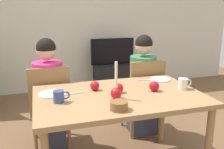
{
  "coord_description": "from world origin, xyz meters",
  "views": [
    {
      "loc": [
        -0.64,
        -1.89,
        1.45
      ],
      "look_at": [
        0.0,
        0.2,
        0.87
      ],
      "focal_mm": 40.0,
      "sensor_mm": 36.0,
      "label": 1
    }
  ],
  "objects_px": {
    "tv_stand": "(113,77)",
    "bowl_walnuts": "(119,106)",
    "mug_left": "(59,96)",
    "apple_by_right_mug": "(95,86)",
    "plate_left": "(52,94)",
    "plate_right": "(160,79)",
    "person_left_child": "(49,96)",
    "candle_centerpiece": "(116,91)",
    "person_right_child": "(143,87)",
    "chair_left": "(50,102)",
    "dining_table": "(119,103)",
    "apple_near_candle": "(119,88)",
    "tv": "(113,51)",
    "chair_right": "(143,92)",
    "apple_by_left_plate": "(154,86)",
    "mug_right": "(183,84)"
  },
  "relations": [
    {
      "from": "apple_by_right_mug",
      "to": "tv",
      "type": "bearing_deg",
      "value": 68.9
    },
    {
      "from": "dining_table",
      "to": "chair_right",
      "type": "distance_m",
      "value": 0.81
    },
    {
      "from": "chair_right",
      "to": "apple_by_right_mug",
      "type": "height_order",
      "value": "chair_right"
    },
    {
      "from": "candle_centerpiece",
      "to": "plate_right",
      "type": "distance_m",
      "value": 0.71
    },
    {
      "from": "tv_stand",
      "to": "chair_left",
      "type": "bearing_deg",
      "value": -125.39
    },
    {
      "from": "plate_left",
      "to": "mug_left",
      "type": "xyz_separation_m",
      "value": [
        0.04,
        -0.2,
        0.04
      ]
    },
    {
      "from": "plate_left",
      "to": "plate_right",
      "type": "distance_m",
      "value": 1.08
    },
    {
      "from": "chair_left",
      "to": "candle_centerpiece",
      "type": "xyz_separation_m",
      "value": [
        0.49,
        -0.71,
        0.3
      ]
    },
    {
      "from": "tv_stand",
      "to": "bowl_walnuts",
      "type": "height_order",
      "value": "bowl_walnuts"
    },
    {
      "from": "chair_right",
      "to": "mug_right",
      "type": "xyz_separation_m",
      "value": [
        0.09,
        -0.65,
        0.29
      ]
    },
    {
      "from": "dining_table",
      "to": "tv_stand",
      "type": "xyz_separation_m",
      "value": [
        0.65,
        2.3,
        -0.43
      ]
    },
    {
      "from": "dining_table",
      "to": "mug_right",
      "type": "xyz_separation_m",
      "value": [
        0.59,
        -0.04,
        0.13
      ]
    },
    {
      "from": "person_right_child",
      "to": "apple_near_candle",
      "type": "height_order",
      "value": "person_right_child"
    },
    {
      "from": "mug_left",
      "to": "apple_by_right_mug",
      "type": "height_order",
      "value": "mug_left"
    },
    {
      "from": "candle_centerpiece",
      "to": "plate_left",
      "type": "distance_m",
      "value": 0.55
    },
    {
      "from": "chair_left",
      "to": "mug_left",
      "type": "bearing_deg",
      "value": -85.83
    },
    {
      "from": "person_right_child",
      "to": "plate_left",
      "type": "bearing_deg",
      "value": -154.97
    },
    {
      "from": "person_left_child",
      "to": "tv",
      "type": "height_order",
      "value": "person_left_child"
    },
    {
      "from": "tv_stand",
      "to": "apple_by_left_plate",
      "type": "bearing_deg",
      "value": -98.22
    },
    {
      "from": "tv",
      "to": "plate_right",
      "type": "bearing_deg",
      "value": -93.34
    },
    {
      "from": "plate_right",
      "to": "chair_right",
      "type": "bearing_deg",
      "value": 95.45
    },
    {
      "from": "plate_left",
      "to": "bowl_walnuts",
      "type": "xyz_separation_m",
      "value": [
        0.43,
        -0.47,
        0.02
      ]
    },
    {
      "from": "bowl_walnuts",
      "to": "apple_by_right_mug",
      "type": "bearing_deg",
      "value": 97.75
    },
    {
      "from": "chair_left",
      "to": "candle_centerpiece",
      "type": "relative_size",
      "value": 2.96
    },
    {
      "from": "plate_right",
      "to": "apple_near_candle",
      "type": "xyz_separation_m",
      "value": [
        -0.53,
        -0.25,
        0.04
      ]
    },
    {
      "from": "tv_stand",
      "to": "mug_left",
      "type": "distance_m",
      "value": 2.67
    },
    {
      "from": "chair_right",
      "to": "candle_centerpiece",
      "type": "bearing_deg",
      "value": -128.56
    },
    {
      "from": "candle_centerpiece",
      "to": "plate_left",
      "type": "relative_size",
      "value": 1.32
    },
    {
      "from": "person_right_child",
      "to": "bowl_walnuts",
      "type": "height_order",
      "value": "person_right_child"
    },
    {
      "from": "apple_near_candle",
      "to": "apple_by_right_mug",
      "type": "height_order",
      "value": "same"
    },
    {
      "from": "person_right_child",
      "to": "apple_by_right_mug",
      "type": "bearing_deg",
      "value": -144.63
    },
    {
      "from": "person_left_child",
      "to": "apple_by_left_plate",
      "type": "bearing_deg",
      "value": -37.0
    },
    {
      "from": "chair_left",
      "to": "plate_left",
      "type": "bearing_deg",
      "value": -88.98
    },
    {
      "from": "chair_right",
      "to": "tv_stand",
      "type": "bearing_deg",
      "value": 84.97
    },
    {
      "from": "plate_left",
      "to": "apple_by_right_mug",
      "type": "distance_m",
      "value": 0.37
    },
    {
      "from": "mug_right",
      "to": "apple_by_right_mug",
      "type": "height_order",
      "value": "mug_right"
    },
    {
      "from": "person_left_child",
      "to": "mug_left",
      "type": "bearing_deg",
      "value": -86.03
    },
    {
      "from": "dining_table",
      "to": "chair_left",
      "type": "xyz_separation_m",
      "value": [
        -0.55,
        0.61,
        -0.15
      ]
    },
    {
      "from": "mug_left",
      "to": "bowl_walnuts",
      "type": "distance_m",
      "value": 0.48
    },
    {
      "from": "chair_right",
      "to": "tv",
      "type": "relative_size",
      "value": 1.14
    },
    {
      "from": "tv_stand",
      "to": "bowl_walnuts",
      "type": "relative_size",
      "value": 4.97
    },
    {
      "from": "dining_table",
      "to": "candle_centerpiece",
      "type": "height_order",
      "value": "candle_centerpiece"
    },
    {
      "from": "mug_right",
      "to": "person_left_child",
      "type": "bearing_deg",
      "value": 149.25
    },
    {
      "from": "person_right_child",
      "to": "tv_stand",
      "type": "distance_m",
      "value": 1.7
    },
    {
      "from": "chair_right",
      "to": "plate_right",
      "type": "xyz_separation_m",
      "value": [
        0.03,
        -0.33,
        0.24
      ]
    },
    {
      "from": "person_right_child",
      "to": "mug_left",
      "type": "relative_size",
      "value": 9.15
    },
    {
      "from": "plate_right",
      "to": "apple_near_candle",
      "type": "bearing_deg",
      "value": -154.93
    },
    {
      "from": "person_left_child",
      "to": "plate_right",
      "type": "relative_size",
      "value": 5.71
    },
    {
      "from": "tv_stand",
      "to": "plate_right",
      "type": "height_order",
      "value": "plate_right"
    },
    {
      "from": "tv",
      "to": "apple_by_right_mug",
      "type": "height_order",
      "value": "tv"
    }
  ]
}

